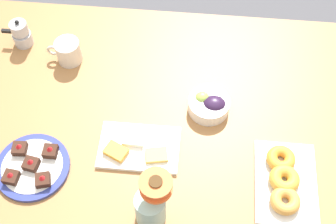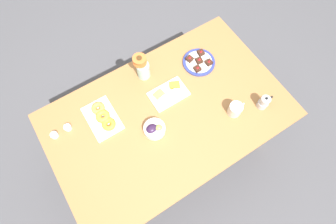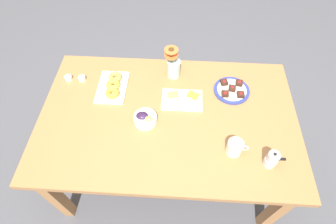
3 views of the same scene
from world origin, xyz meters
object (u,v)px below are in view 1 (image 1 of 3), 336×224
object	(u,v)px
cheese_platter	(138,148)
dessert_plate	(32,166)
coffee_mug	(68,51)
flower_vase	(151,206)
dining_table	(168,131)
grape_bowl	(209,104)
croissant_platter	(284,181)
moka_pot	(21,34)

from	to	relation	value
cheese_platter	dessert_plate	distance (m)	0.34
dessert_plate	coffee_mug	bearing A→B (deg)	-93.28
coffee_mug	flower_vase	size ratio (longest dim) A/B	0.52
dining_table	flower_vase	distance (m)	0.39
cheese_platter	coffee_mug	bearing A→B (deg)	-49.59
grape_bowl	croissant_platter	distance (m)	0.35
dessert_plate	grape_bowl	bearing A→B (deg)	-153.22
flower_vase	cheese_platter	bearing A→B (deg)	-72.33
coffee_mug	dessert_plate	xyz separation A→B (m)	(0.03, 0.45, -0.03)
coffee_mug	cheese_platter	distance (m)	0.46
grape_bowl	dessert_plate	bearing A→B (deg)	26.78
coffee_mug	flower_vase	xyz separation A→B (m)	(-0.37, 0.57, 0.04)
dining_table	dessert_plate	distance (m)	0.48
coffee_mug	moka_pot	world-z (taller)	moka_pot
grape_bowl	cheese_platter	bearing A→B (deg)	38.49
coffee_mug	grape_bowl	distance (m)	0.55
cheese_platter	dessert_plate	size ratio (longest dim) A/B	1.10
cheese_platter	moka_pot	world-z (taller)	moka_pot
coffee_mug	moka_pot	size ratio (longest dim) A/B	1.05
flower_vase	moka_pot	world-z (taller)	flower_vase
croissant_platter	dessert_plate	world-z (taller)	dessert_plate
cheese_platter	grape_bowl	bearing A→B (deg)	-141.51
croissant_platter	dessert_plate	bearing A→B (deg)	1.44
coffee_mug	croissant_platter	world-z (taller)	coffee_mug
dessert_plate	flower_vase	world-z (taller)	flower_vase
coffee_mug	grape_bowl	bearing A→B (deg)	161.63
cheese_platter	moka_pot	bearing A→B (deg)	-40.27
grape_bowl	coffee_mug	bearing A→B (deg)	-18.37
dining_table	croissant_platter	world-z (taller)	croissant_platter
moka_pot	flower_vase	bearing A→B (deg)	131.30
grape_bowl	moka_pot	size ratio (longest dim) A/B	1.18
cheese_platter	moka_pot	size ratio (longest dim) A/B	2.18
dining_table	croissant_platter	xyz separation A→B (m)	(-0.38, 0.21, 0.11)
grape_bowl	moka_pot	bearing A→B (deg)	-18.36
grape_bowl	cheese_platter	world-z (taller)	grape_bowl
dining_table	coffee_mug	distance (m)	0.46
croissant_platter	cheese_platter	bearing A→B (deg)	-9.57
croissant_platter	moka_pot	size ratio (longest dim) A/B	2.35
cheese_platter	croissant_platter	distance (m)	0.47
grape_bowl	flower_vase	world-z (taller)	flower_vase
flower_vase	coffee_mug	bearing A→B (deg)	-57.20
croissant_platter	moka_pot	bearing A→B (deg)	-27.26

